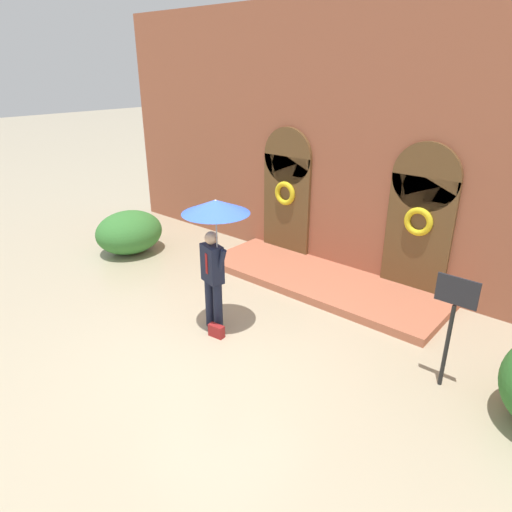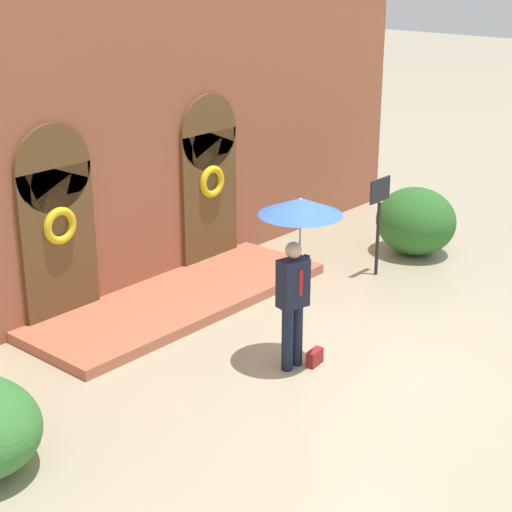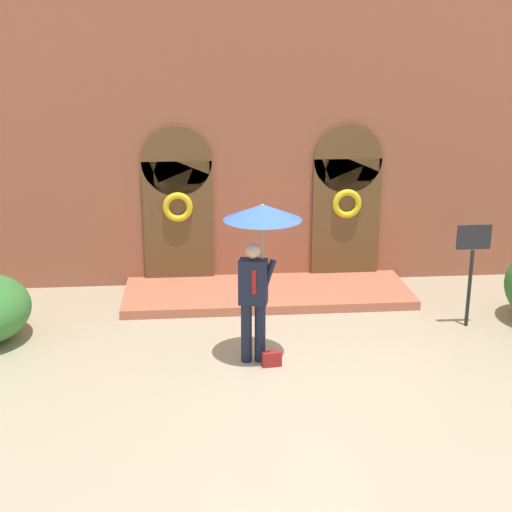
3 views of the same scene
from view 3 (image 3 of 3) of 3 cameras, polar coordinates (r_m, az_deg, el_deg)
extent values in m
plane|color=tan|center=(10.32, 2.69, -9.17)|extent=(80.00, 80.00, 0.00)
cube|color=#9E563D|center=(13.56, 0.45, 9.57)|extent=(14.00, 0.50, 5.60)
cube|color=brown|center=(13.51, -6.22, 2.53)|extent=(1.30, 0.08, 2.40)
cylinder|color=brown|center=(13.27, -6.38, 7.56)|extent=(1.30, 0.08, 1.30)
cube|color=brown|center=(13.82, 7.18, 2.82)|extent=(1.30, 0.08, 2.40)
cylinder|color=brown|center=(13.58, 7.37, 7.74)|extent=(1.30, 0.08, 1.30)
torus|color=yellow|center=(13.36, -6.27, 3.91)|extent=(0.56, 0.12, 0.56)
torus|color=yellow|center=(13.67, 7.29, 4.17)|extent=(0.56, 0.12, 0.56)
cube|color=#B56346|center=(13.08, 0.91, -2.99)|extent=(5.20, 1.80, 0.16)
cylinder|color=#191E33|center=(10.43, -0.77, -6.15)|extent=(0.16, 0.16, 0.90)
cylinder|color=#191E33|center=(10.44, 0.33, -6.12)|extent=(0.16, 0.16, 0.90)
cube|color=#191E33|center=(10.16, -0.23, -2.08)|extent=(0.45, 0.33, 0.66)
cube|color=#A51919|center=(10.02, -0.16, -2.11)|extent=(0.06, 0.02, 0.36)
sphere|color=tan|center=(10.01, -0.23, 0.41)|extent=(0.22, 0.22, 0.22)
cylinder|color=#191E33|center=(10.14, 1.01, -1.51)|extent=(0.22, 0.09, 0.46)
cylinder|color=gray|center=(10.04, 0.52, 0.21)|extent=(0.02, 0.02, 0.98)
cone|color=#284CB7|center=(9.88, 0.53, 3.54)|extent=(1.10, 1.10, 0.22)
cone|color=white|center=(9.88, 0.53, 3.62)|extent=(0.61, 0.60, 0.20)
cube|color=maroon|center=(10.42, 1.26, -8.24)|extent=(0.29, 0.15, 0.22)
cylinder|color=black|center=(12.13, 16.69, -2.50)|extent=(0.06, 0.06, 1.30)
cube|color=#232328|center=(11.88, 17.04, 1.46)|extent=(0.56, 0.03, 0.40)
camera|label=1|loc=(7.60, 47.25, 9.86)|focal=32.00mm
camera|label=2|loc=(8.04, -74.64, 11.47)|focal=60.00mm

